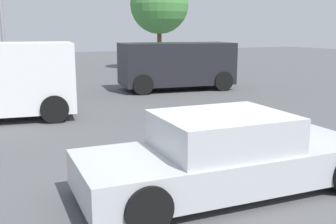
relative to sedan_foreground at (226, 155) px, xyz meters
The scene contains 5 objects.
ground_plane 0.59m from the sedan_foreground, 127.48° to the left, with size 80.00×80.00×0.00m, color #515154.
sedan_foreground is the anchor object (origin of this frame).
dog 3.04m from the sedan_foreground, 38.55° to the left, with size 0.71×0.29×0.41m.
suv_dark 11.02m from the sedan_foreground, 65.15° to the left, with size 4.88×2.81×1.95m.
tree_back_center 20.04m from the sedan_foreground, 66.51° to the left, with size 3.58×3.58×5.78m.
Camera 1 is at (-3.55, -5.11, 2.50)m, focal length 43.73 mm.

